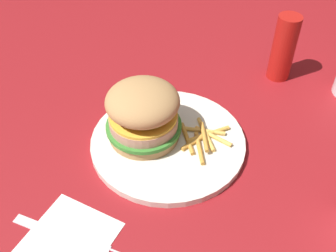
% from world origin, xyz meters
% --- Properties ---
extents(ground_plane, '(1.60, 1.60, 0.00)m').
position_xyz_m(ground_plane, '(0.00, 0.00, 0.00)').
color(ground_plane, maroon).
extents(plate, '(0.25, 0.25, 0.01)m').
position_xyz_m(plate, '(-0.01, 0.02, 0.01)').
color(plate, silver).
rests_on(plate, ground_plane).
extents(sandwich, '(0.12, 0.12, 0.10)m').
position_xyz_m(sandwich, '(-0.02, 0.06, 0.06)').
color(sandwich, tan).
rests_on(sandwich, plate).
extents(fries_pile, '(0.10, 0.10, 0.01)m').
position_xyz_m(fries_pile, '(0.02, -0.03, 0.02)').
color(fries_pile, gold).
rests_on(fries_pile, plate).
extents(napkin, '(0.12, 0.12, 0.00)m').
position_xyz_m(napkin, '(-0.23, 0.03, 0.00)').
color(napkin, white).
rests_on(napkin, ground_plane).
extents(fork, '(0.05, 0.17, 0.00)m').
position_xyz_m(fork, '(-0.23, 0.03, 0.00)').
color(fork, silver).
rests_on(fork, napkin).
extents(ketchup_bottle, '(0.04, 0.04, 0.13)m').
position_xyz_m(ketchup_bottle, '(0.27, -0.06, 0.07)').
color(ketchup_bottle, '#B21914').
rests_on(ketchup_bottle, ground_plane).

